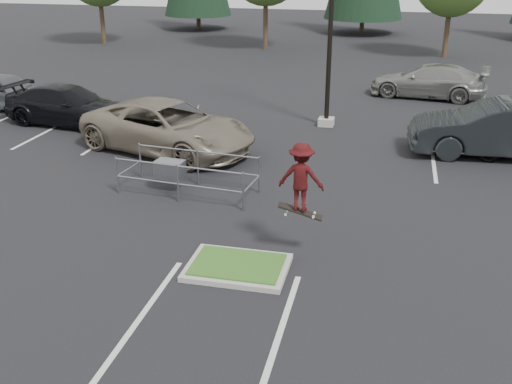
% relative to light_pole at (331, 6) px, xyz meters
% --- Properties ---
extents(ground, '(120.00, 120.00, 0.00)m').
position_rel_light_pole_xyz_m(ground, '(-0.50, -12.00, -4.56)').
color(ground, black).
rests_on(ground, ground).
extents(grass_median, '(2.20, 1.60, 0.16)m').
position_rel_light_pole_xyz_m(grass_median, '(-0.50, -12.00, -4.48)').
color(grass_median, '#A09B95').
rests_on(grass_median, ground).
extents(stall_lines, '(22.62, 17.60, 0.01)m').
position_rel_light_pole_xyz_m(stall_lines, '(-1.85, -5.98, -4.56)').
color(stall_lines, silver).
rests_on(stall_lines, ground).
extents(light_pole, '(0.70, 0.60, 10.12)m').
position_rel_light_pole_xyz_m(light_pole, '(0.00, 0.00, 0.00)').
color(light_pole, '#A09B95').
rests_on(light_pole, ground).
extents(cart_corral, '(4.01, 1.78, 1.10)m').
position_rel_light_pole_xyz_m(cart_corral, '(-3.44, -7.96, -3.87)').
color(cart_corral, gray).
rests_on(cart_corral, ground).
extents(skateboarder, '(1.03, 0.62, 1.77)m').
position_rel_light_pole_xyz_m(skateboarder, '(0.70, -11.00, -2.65)').
color(skateboarder, black).
rests_on(skateboarder, ground).
extents(car_l_tan, '(6.83, 4.72, 1.73)m').
position_rel_light_pole_xyz_m(car_l_tan, '(-5.00, -4.42, -3.69)').
color(car_l_tan, gray).
rests_on(car_l_tan, ground).
extents(car_l_black, '(5.51, 2.79, 1.53)m').
position_rel_light_pole_xyz_m(car_l_black, '(-10.09, -2.13, -3.79)').
color(car_l_black, black).
rests_on(car_l_black, ground).
extents(car_l_grey, '(4.73, 2.22, 1.56)m').
position_rel_light_pole_xyz_m(car_l_grey, '(-14.00, -0.50, -3.78)').
color(car_l_grey, '#54595D').
rests_on(car_l_grey, ground).
extents(car_r_charc, '(5.80, 2.39, 1.87)m').
position_rel_light_pole_xyz_m(car_r_charc, '(6.00, -2.43, -3.62)').
color(car_r_charc, black).
rests_on(car_r_charc, ground).
extents(car_far_silver, '(5.60, 2.94, 1.55)m').
position_rel_light_pole_xyz_m(car_far_silver, '(4.11, 6.00, -3.78)').
color(car_far_silver, gray).
rests_on(car_far_silver, ground).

